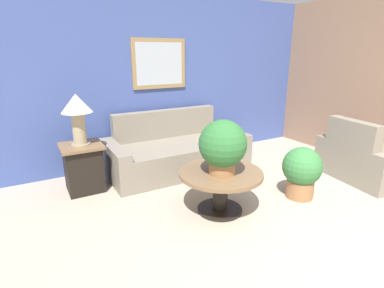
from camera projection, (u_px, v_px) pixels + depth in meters
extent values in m
plane|color=tan|center=(372.00, 259.00, 2.61)|extent=(20.00, 20.00, 0.00)
cube|color=#42569E|center=(189.00, 79.00, 4.98)|extent=(6.55, 0.06, 2.60)
cube|color=#997A4C|center=(159.00, 64.00, 4.60)|extent=(0.88, 0.03, 0.75)
cube|color=#B2BCC6|center=(160.00, 64.00, 4.59)|extent=(0.76, 0.01, 0.63)
cube|color=#937056|center=(369.00, 81.00, 4.68)|extent=(0.06, 5.27, 2.60)
cube|color=gray|center=(178.00, 157.00, 4.54)|extent=(1.71, 0.98, 0.43)
cube|color=gray|center=(166.00, 123.00, 4.75)|extent=(1.71, 0.16, 0.44)
cube|color=gray|center=(116.00, 165.00, 4.08)|extent=(0.18, 0.98, 0.53)
cube|color=gray|center=(228.00, 144.00, 4.97)|extent=(0.18, 0.98, 0.53)
cube|color=gray|center=(368.00, 163.00, 4.28)|extent=(1.05, 0.89, 0.43)
cube|color=gray|center=(353.00, 136.00, 4.02)|extent=(0.27, 0.77, 0.44)
cube|color=gray|center=(342.00, 150.00, 4.69)|extent=(0.96, 0.31, 0.53)
cylinder|color=black|center=(220.00, 209.00, 3.41)|extent=(0.51, 0.51, 0.03)
cylinder|color=black|center=(220.00, 192.00, 3.35)|extent=(0.17, 0.17, 0.41)
cylinder|color=brown|center=(221.00, 173.00, 3.28)|extent=(0.92, 0.92, 0.04)
cube|color=black|center=(84.00, 169.00, 3.86)|extent=(0.43, 0.43, 0.58)
cube|color=brown|center=(81.00, 146.00, 3.77)|extent=(0.51, 0.51, 0.03)
cylinder|color=tan|center=(81.00, 144.00, 3.76)|extent=(0.23, 0.23, 0.02)
cylinder|color=tan|center=(79.00, 128.00, 3.70)|extent=(0.16, 0.16, 0.39)
cone|color=beige|center=(76.00, 103.00, 3.61)|extent=(0.38, 0.38, 0.23)
cylinder|color=#9E6B42|center=(222.00, 167.00, 3.21)|extent=(0.29, 0.29, 0.14)
sphere|color=#2D6B33|center=(223.00, 144.00, 3.13)|extent=(0.51, 0.51, 0.51)
cylinder|color=#9E6B42|center=(300.00, 188.00, 3.71)|extent=(0.33, 0.33, 0.23)
sphere|color=#387A3D|center=(302.00, 166.00, 3.62)|extent=(0.47, 0.47, 0.47)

